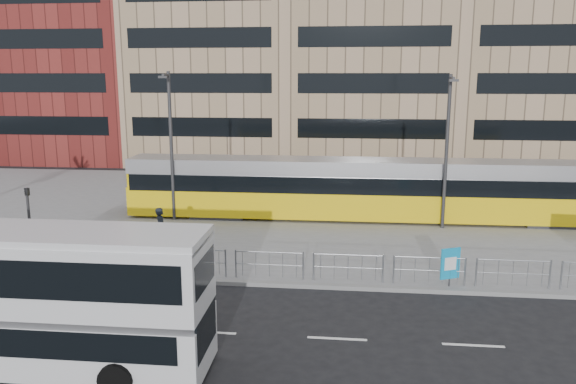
# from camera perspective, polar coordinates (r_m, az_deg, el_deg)

# --- Properties ---
(ground) EXTENTS (120.00, 120.00, 0.00)m
(ground) POSITION_cam_1_polar(r_m,az_deg,el_deg) (21.34, -0.21, -9.67)
(ground) COLOR black
(ground) RESTS_ON ground
(plaza) EXTENTS (64.00, 24.00, 0.15)m
(plaza) POSITION_cam_1_polar(r_m,az_deg,el_deg) (32.74, 2.13, -1.90)
(plaza) COLOR slate
(plaza) RESTS_ON ground
(kerb) EXTENTS (64.00, 0.25, 0.17)m
(kerb) POSITION_cam_1_polar(r_m,az_deg,el_deg) (21.35, -0.19, -9.43)
(kerb) COLOR gray
(kerb) RESTS_ON ground
(building_row) EXTENTS (70.40, 18.40, 31.20)m
(building_row) POSITION_cam_1_polar(r_m,az_deg,el_deg) (54.26, 5.70, 17.09)
(building_row) COLOR maroon
(building_row) RESTS_ON ground
(pedestrian_barrier) EXTENTS (32.07, 0.07, 1.10)m
(pedestrian_barrier) POSITION_cam_1_polar(r_m,az_deg,el_deg) (21.36, 5.32, -6.90)
(pedestrian_barrier) COLOR #989BA0
(pedestrian_barrier) RESTS_ON plaza
(road_markings) EXTENTS (62.00, 0.12, 0.01)m
(road_markings) POSITION_cam_1_polar(r_m,az_deg,el_deg) (17.60, 1.64, -14.50)
(road_markings) COLOR white
(road_markings) RESTS_ON ground
(double_decker_bus) EXTENTS (9.73, 2.54, 3.89)m
(double_decker_bus) POSITION_cam_1_polar(r_m,az_deg,el_deg) (16.62, -25.04, -9.42)
(double_decker_bus) COLOR silver
(double_decker_bus) RESTS_ON ground
(tram) EXTENTS (27.49, 2.80, 3.24)m
(tram) POSITION_cam_1_polar(r_m,az_deg,el_deg) (30.63, 9.44, 0.25)
(tram) COLOR yellow
(tram) RESTS_ON plaza
(ad_panel) EXTENTS (0.74, 0.37, 1.47)m
(ad_panel) POSITION_cam_1_polar(r_m,az_deg,el_deg) (21.59, 16.16, -7.05)
(ad_panel) COLOR #2D2D30
(ad_panel) RESTS_ON plaza
(pedestrian) EXTENTS (0.68, 0.82, 1.92)m
(pedestrian) POSITION_cam_1_polar(r_m,az_deg,el_deg) (25.65, -12.77, -3.65)
(pedestrian) COLOR black
(pedestrian) RESTS_ON plaza
(traffic_light_west) EXTENTS (0.22, 0.24, 3.10)m
(traffic_light_west) POSITION_cam_1_polar(r_m,az_deg,el_deg) (25.78, -24.83, -2.06)
(traffic_light_west) COLOR #2D2D30
(traffic_light_west) RESTS_ON plaza
(lamp_post_west) EXTENTS (0.45, 1.04, 7.87)m
(lamp_post_west) POSITION_cam_1_polar(r_m,az_deg,el_deg) (30.22, -11.83, 5.16)
(lamp_post_west) COLOR #2D2D30
(lamp_post_west) RESTS_ON plaza
(lamp_post_east) EXTENTS (0.45, 1.04, 7.72)m
(lamp_post_east) POSITION_cam_1_polar(r_m,az_deg,el_deg) (29.02, 15.85, 4.54)
(lamp_post_east) COLOR #2D2D30
(lamp_post_east) RESTS_ON plaza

